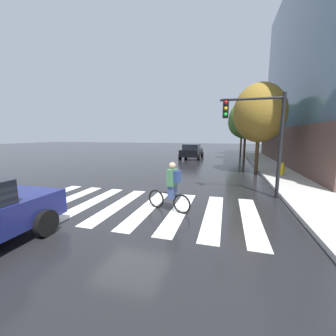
# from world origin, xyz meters

# --- Properties ---
(ground_plane) EXTENTS (120.00, 120.00, 0.00)m
(ground_plane) POSITION_xyz_m (0.00, 0.00, 0.00)
(ground_plane) COLOR black
(crosswalk_stripes) EXTENTS (8.60, 4.00, 0.01)m
(crosswalk_stripes) POSITION_xyz_m (0.07, 0.00, 0.01)
(crosswalk_stripes) COLOR silver
(crosswalk_stripes) RESTS_ON ground
(sedan_mid) EXTENTS (2.22, 4.66, 1.60)m
(sedan_mid) POSITION_xyz_m (-0.42, 16.13, 0.83)
(sedan_mid) COLOR black
(sedan_mid) RESTS_ON ground
(cyclist) EXTENTS (1.64, 0.59, 1.69)m
(cyclist) POSITION_xyz_m (1.54, -0.07, 0.84)
(cyclist) COLOR black
(cyclist) RESTS_ON ground
(traffic_light_near) EXTENTS (2.47, 0.28, 4.20)m
(traffic_light_near) POSITION_xyz_m (4.50, 2.57, 2.86)
(traffic_light_near) COLOR black
(traffic_light_near) RESTS_ON ground
(fire_hydrant) EXTENTS (0.33, 0.22, 0.78)m
(fire_hydrant) POSITION_xyz_m (6.58, 7.28, 0.53)
(fire_hydrant) COLOR gold
(fire_hydrant) RESTS_ON sidewalk
(street_tree_near) EXTENTS (3.34, 3.34, 5.94)m
(street_tree_near) POSITION_xyz_m (5.25, 8.56, 4.01)
(street_tree_near) COLOR #4C3823
(street_tree_near) RESTS_ON ground
(street_tree_mid) EXTENTS (3.46, 3.46, 6.15)m
(street_tree_mid) POSITION_xyz_m (5.05, 16.67, 4.15)
(street_tree_mid) COLOR #4C3823
(street_tree_mid) RESTS_ON ground
(street_tree_far) EXTENTS (3.58, 3.58, 6.37)m
(street_tree_far) POSITION_xyz_m (5.08, 23.13, 4.30)
(street_tree_far) COLOR #4C3823
(street_tree_far) RESTS_ON ground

